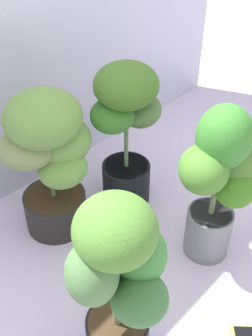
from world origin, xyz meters
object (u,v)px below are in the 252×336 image
at_px(potted_plant_front_right, 220,176).
at_px(potted_plant_front_left, 119,283).
at_px(cell_phone, 251,334).
at_px(potted_plant_back_right, 126,125).
at_px(potted_plant_back_center, 50,155).

xyz_separation_m(potted_plant_front_right, potted_plant_front_left, (-0.60, -0.05, -0.00)).
xyz_separation_m(potted_plant_front_left, cell_phone, (0.37, -0.29, -0.40)).
height_order(potted_plant_back_right, potted_plant_front_left, potted_plant_front_left).
bearing_deg(potted_plant_back_center, potted_plant_back_right, -16.64).
distance_m(potted_plant_back_center, cell_phone, 1.02).
bearing_deg(potted_plant_front_right, potted_plant_front_left, -174.88).
height_order(potted_plant_front_right, potted_plant_back_right, potted_plant_back_right).
bearing_deg(cell_phone, potted_plant_back_center, 55.48).
bearing_deg(potted_plant_back_center, potted_plant_front_right, -60.54).
xyz_separation_m(potted_plant_back_right, potted_plant_front_left, (-0.61, -0.54, -0.01)).
height_order(potted_plant_back_center, cell_phone, potted_plant_back_center).
bearing_deg(potted_plant_back_right, cell_phone, -105.96).
xyz_separation_m(potted_plant_front_right, potted_plant_back_center, (-0.34, 0.59, -0.02)).
relative_size(potted_plant_front_right, potted_plant_back_center, 1.04).
height_order(potted_plant_front_right, potted_plant_front_left, potted_plant_front_left).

